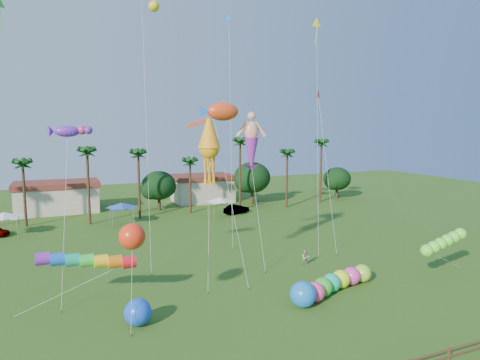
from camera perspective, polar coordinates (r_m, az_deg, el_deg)
name	(u,v)px	position (r m, az deg, el deg)	size (l,w,h in m)	color
ground	(302,337)	(29.45, 8.26, -20.01)	(160.00, 160.00, 0.00)	#285116
tree_line	(176,184)	(69.07, -8.52, -0.50)	(69.46, 8.91, 11.00)	#3A2819
buildings_row	(128,195)	(73.89, -14.69, -1.94)	(35.00, 7.00, 4.00)	beige
tent_row	(122,206)	(60.02, -15.46, -3.32)	(31.00, 4.00, 0.60)	white
car_b	(236,209)	(66.08, -0.48, -3.90)	(1.51, 4.32, 1.42)	#4C4C54
spectator_b	(306,257)	(42.56, 8.73, -10.17)	(0.77, 0.60, 1.58)	#A49B89
caterpillar_inflatable	(330,285)	(35.96, 11.85, -13.48)	(9.51, 4.47, 1.97)	#FF438A
blue_ball	(138,312)	(31.01, -13.47, -16.77)	(1.86, 1.86, 1.86)	blue
rainbow_tube	(105,265)	(33.80, -17.58, -10.75)	(9.94, 1.76, 3.69)	red
green_worm	(427,251)	(40.64, 23.63, -8.62)	(9.06, 2.21, 3.43)	#6BFD38
orange_ball_kite	(132,236)	(29.28, -14.20, -7.31)	(1.84, 2.37, 7.08)	#FA3414
merman_kite	(251,145)	(41.52, 1.53, 4.66)	(2.61, 4.82, 14.30)	#F7A58C
fish_kite	(223,112)	(39.46, -2.28, 9.09)	(4.66, 7.51, 15.67)	#E34419
squid_kite	(209,149)	(36.72, -4.13, 4.10)	(2.70, 4.63, 14.21)	#FF9F14
lobster_kite	(67,131)	(35.40, -22.04, 6.03)	(3.57, 4.48, 13.66)	purple
delta_kite_red	(319,98)	(48.33, 10.46, 10.65)	(1.04, 4.90, 17.36)	red
delta_kite_yellow	(317,27)	(47.65, 10.19, 19.41)	(1.83, 3.22, 24.65)	yellow
delta_kite_blue	(229,25)	(51.69, -1.50, 19.91)	(2.19, 5.18, 26.14)	#1B91FA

